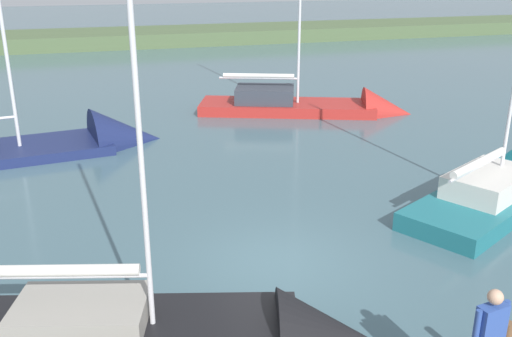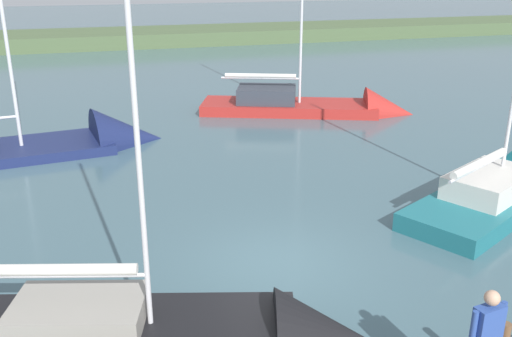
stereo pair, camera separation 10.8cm
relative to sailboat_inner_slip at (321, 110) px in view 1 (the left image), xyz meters
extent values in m
plane|color=#42606B|center=(6.95, 13.19, -0.12)|extent=(200.00, 200.00, 0.00)
cube|color=#4C603D|center=(6.95, -28.74, -0.12)|extent=(180.00, 8.00, 2.40)
cube|color=#B22823|center=(1.54, -0.62, -0.12)|extent=(8.64, 5.43, 0.98)
cone|color=#B22823|center=(-2.90, 1.16, -0.12)|extent=(3.06, 3.20, 2.54)
cube|color=#333842|center=(2.53, -1.01, 0.73)|extent=(3.30, 2.91, 0.72)
cylinder|color=silver|center=(2.82, -1.12, 1.51)|extent=(3.52, 1.49, 0.10)
cylinder|color=silver|center=(2.82, -1.12, 1.63)|extent=(3.22, 1.44, 0.21)
cone|color=navy|center=(9.38, 2.12, -0.12)|extent=(2.99, 3.25, 2.96)
cube|color=#1E6B75|center=(-0.21, 11.85, -0.10)|extent=(7.26, 5.22, 0.97)
cube|color=silver|center=(0.12, 12.02, 0.71)|extent=(3.24, 2.76, 0.64)
cylinder|color=silver|center=(0.90, 12.42, 1.41)|extent=(2.93, 1.56, 0.08)
cylinder|color=silver|center=(0.90, 12.42, 1.53)|extent=(2.70, 1.52, 0.21)
cube|color=gray|center=(11.41, 15.01, 0.58)|extent=(2.70, 2.08, 0.47)
cylinder|color=silver|center=(10.17, 15.37, 4.12)|extent=(0.10, 0.10, 7.56)
cylinder|color=silver|center=(11.79, 14.90, 1.34)|extent=(3.26, 1.02, 0.08)
cylinder|color=silver|center=(11.79, 14.90, 1.46)|extent=(2.97, 1.05, 0.21)
cube|color=#2D4C9E|center=(5.61, 18.70, 1.59)|extent=(0.49, 0.28, 0.60)
sphere|color=tan|center=(5.61, 18.70, 2.04)|extent=(0.23, 0.23, 0.23)
cylinder|color=#2D4C9E|center=(5.33, 18.66, 1.60)|extent=(0.09, 0.09, 0.57)
cylinder|color=#2D4C9E|center=(5.88, 18.74, 1.60)|extent=(0.09, 0.09, 0.57)
camera|label=1|loc=(11.04, 24.40, 6.54)|focal=39.78mm
camera|label=2|loc=(10.94, 24.43, 6.54)|focal=39.78mm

